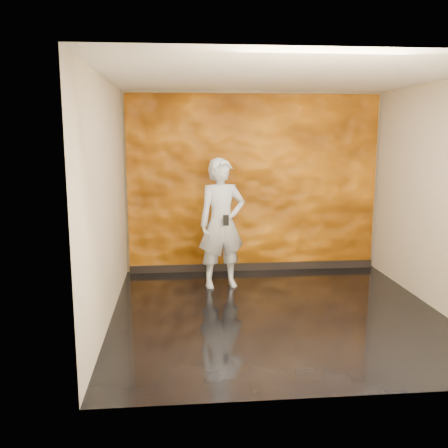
# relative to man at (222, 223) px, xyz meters

# --- Properties ---
(room) EXTENTS (4.02, 4.02, 2.81)m
(room) POSITION_rel_man_xyz_m (0.57, -1.13, 0.48)
(room) COLOR black
(room) RESTS_ON ground
(feature_wall) EXTENTS (3.90, 0.06, 2.75)m
(feature_wall) POSITION_rel_man_xyz_m (0.57, 0.83, 0.46)
(feature_wall) COLOR orange
(feature_wall) RESTS_ON ground
(baseboard) EXTENTS (3.90, 0.04, 0.12)m
(baseboard) POSITION_rel_man_xyz_m (0.57, 0.79, -0.86)
(baseboard) COLOR black
(baseboard) RESTS_ON ground
(man) EXTENTS (0.74, 0.56, 1.83)m
(man) POSITION_rel_man_xyz_m (0.00, 0.00, 0.00)
(man) COLOR #969DA5
(man) RESTS_ON ground
(phone) EXTENTS (0.08, 0.02, 0.15)m
(phone) POSITION_rel_man_xyz_m (0.03, -0.26, 0.09)
(phone) COLOR black
(phone) RESTS_ON man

